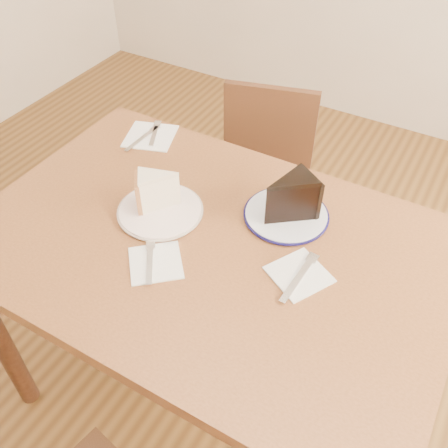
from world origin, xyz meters
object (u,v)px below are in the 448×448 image
plate_navy (286,215)px  carrot_cake (160,191)px  plate_cream (160,211)px  chocolate_cake (287,201)px  chair_far (260,190)px  table (209,267)px

plate_navy → carrot_cake: 0.33m
plate_cream → plate_navy: bearing=27.2°
plate_navy → chocolate_cake: size_ratio=1.68×
carrot_cake → chair_far: bearing=139.5°
chair_far → plate_navy: chair_far is taller
plate_cream → carrot_cake: bearing=110.5°
chair_far → chocolate_cake: (0.26, -0.41, 0.37)m
table → plate_navy: size_ratio=5.60×
chair_far → chocolate_cake: bearing=107.5°
table → plate_navy: plate_navy is taller
table → chair_far: (-0.13, 0.58, -0.20)m
chair_far → plate_navy: (0.26, -0.40, 0.31)m
carrot_cake → chocolate_cake: 0.33m
table → chair_far: bearing=102.8°
plate_cream → chocolate_cake: bearing=24.9°
plate_navy → carrot_cake: bearing=-155.9°
table → carrot_cake: carrot_cake is taller
table → plate_cream: bearing=170.6°
chair_far → carrot_cake: bearing=70.3°
table → chair_far: 0.63m
chocolate_cake → plate_cream: bearing=57.7°
table → carrot_cake: bearing=165.4°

